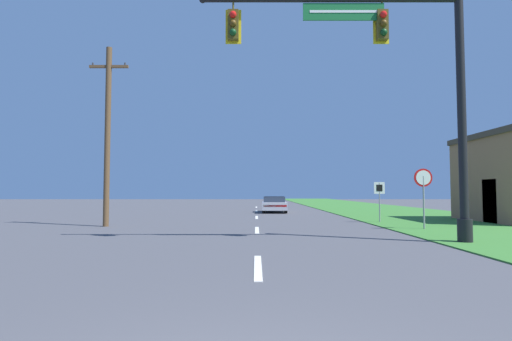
% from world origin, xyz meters
% --- Properties ---
extents(grass_verge_right, '(10.00, 110.00, 0.04)m').
position_xyz_m(grass_verge_right, '(10.50, 30.00, 0.02)').
color(grass_verge_right, '#38752D').
rests_on(grass_verge_right, ground).
extents(road_center_line, '(0.16, 34.80, 0.01)m').
position_xyz_m(road_center_line, '(0.00, 22.00, 0.01)').
color(road_center_line, silver).
rests_on(road_center_line, ground).
extents(signal_mast, '(8.46, 0.47, 8.51)m').
position_xyz_m(signal_mast, '(4.47, 9.88, 5.18)').
color(signal_mast, black).
rests_on(signal_mast, grass_verge_right).
extents(car_ahead, '(1.91, 4.52, 1.19)m').
position_xyz_m(car_ahead, '(1.35, 28.21, 0.60)').
color(car_ahead, black).
rests_on(car_ahead, ground).
extents(stop_sign, '(0.76, 0.07, 2.50)m').
position_xyz_m(stop_sign, '(6.94, 14.16, 1.86)').
color(stop_sign, gray).
rests_on(stop_sign, grass_verge_right).
extents(route_sign_post, '(0.55, 0.06, 2.03)m').
position_xyz_m(route_sign_post, '(6.29, 17.99, 1.53)').
color(route_sign_post, gray).
rests_on(route_sign_post, grass_verge_right).
extents(utility_pole_near, '(1.80, 0.26, 8.28)m').
position_xyz_m(utility_pole_near, '(-6.87, 15.75, 4.29)').
color(utility_pole_near, brown).
rests_on(utility_pole_near, ground).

